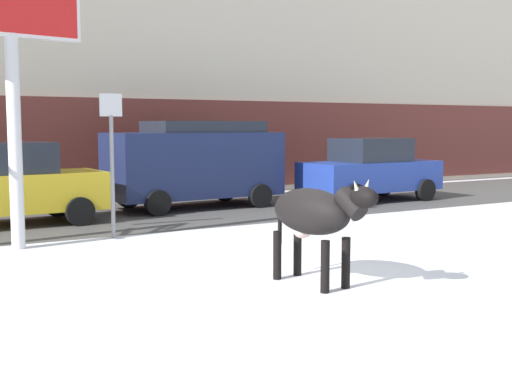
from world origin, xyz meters
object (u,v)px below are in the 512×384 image
cow_black (314,214)px  car_navy_van (195,162)px  car_blue_sedan (370,170)px  pedestrian_near_billboard (374,163)px  billboard (10,3)px  car_yellow_sedan (5,185)px  pedestrian_by_cars (356,164)px  street_sign (112,153)px

cow_black → car_navy_van: (2.19, 8.63, 0.25)m
car_blue_sedan → pedestrian_near_billboard: (2.85, 3.17, -0.03)m
billboard → pedestrian_near_billboard: 14.83m
cow_black → car_yellow_sedan: (-2.77, 7.82, -0.09)m
pedestrian_by_cars → pedestrian_near_billboard: bearing=0.0°
car_yellow_sedan → pedestrian_by_cars: car_yellow_sedan is taller
car_yellow_sedan → street_sign: bearing=-60.2°
pedestrian_by_cars → street_sign: size_ratio=0.61×
pedestrian_by_cars → car_yellow_sedan: bearing=-166.7°
cow_black → car_blue_sedan: car_blue_sedan is taller
billboard → car_yellow_sedan: bearing=84.5°
pedestrian_by_cars → car_navy_van: bearing=-163.9°
cow_black → car_blue_sedan: (7.30, 7.51, -0.09)m
billboard → car_blue_sedan: size_ratio=1.30×
cow_black → pedestrian_near_billboard: size_ratio=1.12×
pedestrian_by_cars → cow_black: bearing=-131.0°
car_yellow_sedan → street_sign: street_sign is taller
billboard → car_yellow_sedan: (0.28, 2.97, -3.41)m
car_blue_sedan → street_sign: (-8.51, -2.40, 0.76)m
car_navy_van → pedestrian_by_cars: car_navy_van is taller
car_blue_sedan → car_navy_van: bearing=167.6°
car_blue_sedan → cow_black: bearing=-134.2°
car_blue_sedan → street_sign: street_sign is taller
pedestrian_near_billboard → pedestrian_by_cars: 0.85m
car_blue_sedan → pedestrian_near_billboard: bearing=48.1°
street_sign → cow_black: bearing=-76.6°
pedestrian_near_billboard → car_blue_sedan: bearing=-131.9°
pedestrian_near_billboard → pedestrian_by_cars: bearing=180.0°
billboard → street_sign: size_ratio=1.97×
car_navy_van → car_blue_sedan: 5.24m
car_yellow_sedan → billboard: bearing=-95.5°
pedestrian_near_billboard → street_sign: (-11.36, -5.57, 0.79)m
car_navy_van → street_sign: 4.92m
car_yellow_sedan → pedestrian_near_billboard: 13.23m
cow_black → billboard: bearing=122.2°
car_blue_sedan → street_sign: size_ratio=1.52×
pedestrian_by_cars → street_sign: 11.92m
billboard → car_yellow_sedan: billboard is taller
cow_black → car_yellow_sedan: size_ratio=0.45×
cow_black → pedestrian_by_cars: 14.16m
cow_black → car_navy_van: car_navy_van is taller
pedestrian_near_billboard → pedestrian_by_cars: same height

